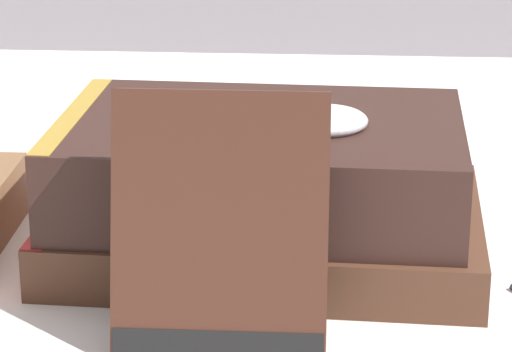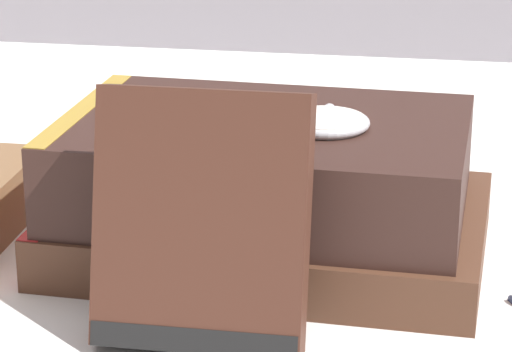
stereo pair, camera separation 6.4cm
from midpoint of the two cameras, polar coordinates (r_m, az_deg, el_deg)
name	(u,v)px [view 2 (the right image)]	position (r m, az deg, el deg)	size (l,w,h in m)	color
ground_plane	(248,263)	(0.68, 2.32, -4.17)	(3.00, 3.00, 0.00)	silver
book_flat_bottom	(262,228)	(0.69, 2.93, -2.51)	(0.25, 0.18, 0.03)	#4C2D1E
book_flat_top	(254,163)	(0.68, 2.65, 0.57)	(0.23, 0.16, 0.05)	#331E19
book_leaning_front	(202,230)	(0.57, 0.64, -2.63)	(0.10, 0.05, 0.13)	#422319
pocket_watch	(324,122)	(0.66, 6.05, 2.49)	(0.05, 0.05, 0.01)	silver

